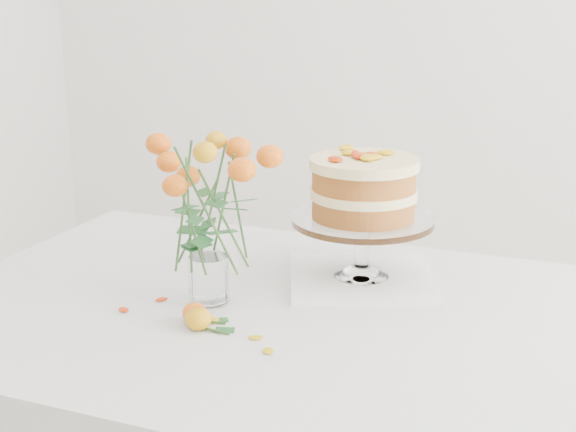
# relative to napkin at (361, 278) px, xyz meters

# --- Properties ---
(table) EXTENTS (1.43, 0.93, 0.76)m
(table) POSITION_rel_napkin_xyz_m (-0.07, -0.20, -0.09)
(table) COLOR #A27A5E
(table) RESTS_ON ground
(napkin) EXTENTS (0.38, 0.38, 0.01)m
(napkin) POSITION_rel_napkin_xyz_m (0.00, 0.00, 0.00)
(napkin) COLOR white
(napkin) RESTS_ON table
(cake_stand) EXTENTS (0.29, 0.29, 0.26)m
(cake_stand) POSITION_rel_napkin_xyz_m (0.00, 0.00, 0.18)
(cake_stand) COLOR white
(cake_stand) RESTS_ON napkin
(rose_vase) EXTENTS (0.30, 0.30, 0.38)m
(rose_vase) POSITION_rel_napkin_xyz_m (-0.24, -0.22, 0.22)
(rose_vase) COLOR white
(rose_vase) RESTS_ON table
(loose_rose_near) EXTENTS (0.09, 0.05, 0.04)m
(loose_rose_near) POSITION_rel_napkin_xyz_m (-0.20, -0.34, 0.02)
(loose_rose_near) COLOR orange
(loose_rose_near) RESTS_ON table
(loose_rose_far) EXTENTS (0.08, 0.04, 0.04)m
(loose_rose_far) POSITION_rel_napkin_xyz_m (-0.22, -0.32, 0.01)
(loose_rose_far) COLOR red
(loose_rose_far) RESTS_ON table
(stray_petal_a) EXTENTS (0.03, 0.02, 0.00)m
(stray_petal_a) POSITION_rel_napkin_xyz_m (-0.19, -0.30, -0.00)
(stray_petal_a) COLOR gold
(stray_petal_a) RESTS_ON table
(stray_petal_b) EXTENTS (0.03, 0.02, 0.00)m
(stray_petal_b) POSITION_rel_napkin_xyz_m (-0.09, -0.34, -0.00)
(stray_petal_b) COLOR gold
(stray_petal_b) RESTS_ON table
(stray_petal_c) EXTENTS (0.03, 0.02, 0.00)m
(stray_petal_c) POSITION_rel_napkin_xyz_m (-0.05, -0.38, -0.00)
(stray_petal_c) COLOR gold
(stray_petal_c) RESTS_ON table
(stray_petal_d) EXTENTS (0.03, 0.02, 0.00)m
(stray_petal_d) POSITION_rel_napkin_xyz_m (-0.33, -0.25, -0.00)
(stray_petal_d) COLOR gold
(stray_petal_d) RESTS_ON table
(stray_petal_e) EXTENTS (0.03, 0.02, 0.00)m
(stray_petal_e) POSITION_rel_napkin_xyz_m (-0.37, -0.32, -0.00)
(stray_petal_e) COLOR gold
(stray_petal_e) RESTS_ON table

